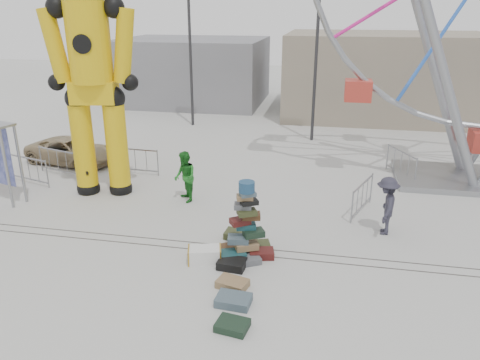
% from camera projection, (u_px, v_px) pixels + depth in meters
% --- Properties ---
extents(ground, '(90.00, 90.00, 0.00)m').
position_uv_depth(ground, '(178.00, 259.00, 12.89)').
color(ground, '#9E9E99').
rests_on(ground, ground).
extents(track_line_near, '(40.00, 0.04, 0.01)m').
position_uv_depth(track_line_near, '(185.00, 248.00, 13.44)').
color(track_line_near, '#47443F').
rests_on(track_line_near, ground).
extents(track_line_far, '(40.00, 0.04, 0.01)m').
position_uv_depth(track_line_far, '(189.00, 242.00, 13.81)').
color(track_line_far, '#47443F').
rests_on(track_line_far, ground).
extents(building_right, '(12.00, 8.00, 5.00)m').
position_uv_depth(building_right, '(384.00, 75.00, 29.15)').
color(building_right, gray).
rests_on(building_right, ground).
extents(building_left, '(10.00, 8.00, 4.40)m').
position_uv_depth(building_left, '(193.00, 71.00, 33.43)').
color(building_left, gray).
rests_on(building_left, ground).
extents(lamp_post_right, '(1.41, 0.25, 8.00)m').
position_uv_depth(lamp_post_right, '(318.00, 51.00, 22.72)').
color(lamp_post_right, '#2D2D30').
rests_on(lamp_post_right, ground).
extents(lamp_post_left, '(1.41, 0.25, 8.00)m').
position_uv_depth(lamp_post_left, '(192.00, 46.00, 25.82)').
color(lamp_post_left, '#2D2D30').
rests_on(lamp_post_left, ground).
extents(suitcase_tower, '(1.68, 1.45, 2.21)m').
position_uv_depth(suitcase_tower, '(246.00, 235.00, 12.88)').
color(suitcase_tower, '#1A474E').
rests_on(suitcase_tower, ground).
extents(crash_test_dummy, '(3.27, 1.43, 8.19)m').
position_uv_depth(crash_test_dummy, '(93.00, 75.00, 16.00)').
color(crash_test_dummy, black).
rests_on(crash_test_dummy, ground).
extents(steamer_trunk, '(0.99, 0.72, 0.42)m').
position_uv_depth(steamer_trunk, '(205.00, 255.00, 12.68)').
color(steamer_trunk, silver).
rests_on(steamer_trunk, ground).
extents(row_case_0, '(0.84, 0.62, 0.20)m').
position_uv_depth(row_case_0, '(238.00, 235.00, 14.05)').
color(row_case_0, '#383E1F').
rests_on(row_case_0, ground).
extents(row_case_1, '(0.69, 0.61, 0.20)m').
position_uv_depth(row_case_1, '(241.00, 248.00, 13.26)').
color(row_case_1, '#5B5E63').
rests_on(row_case_1, ground).
extents(row_case_2, '(0.78, 0.61, 0.23)m').
position_uv_depth(row_case_2, '(232.00, 264.00, 12.42)').
color(row_case_2, black).
rests_on(row_case_2, ground).
extents(row_case_3, '(0.86, 0.68, 0.20)m').
position_uv_depth(row_case_3, '(232.00, 284.00, 11.57)').
color(row_case_3, olive).
rests_on(row_case_3, ground).
extents(row_case_4, '(0.85, 0.63, 0.21)m').
position_uv_depth(row_case_4, '(233.00, 300.00, 10.91)').
color(row_case_4, '#495D68').
rests_on(row_case_4, ground).
extents(row_case_5, '(0.76, 0.65, 0.18)m').
position_uv_depth(row_case_5, '(232.00, 325.00, 10.08)').
color(row_case_5, '#1A2F20').
rests_on(row_case_5, ground).
extents(barricade_dummy_a, '(1.95, 0.66, 1.10)m').
position_uv_depth(barricade_dummy_a, '(29.00, 170.00, 18.18)').
color(barricade_dummy_a, gray).
rests_on(barricade_dummy_a, ground).
extents(barricade_dummy_b, '(1.94, 0.67, 1.10)m').
position_uv_depth(barricade_dummy_b, '(58.00, 162.00, 19.15)').
color(barricade_dummy_b, gray).
rests_on(barricade_dummy_b, ground).
extents(barricade_dummy_c, '(2.00, 0.20, 1.10)m').
position_uv_depth(barricade_dummy_c, '(135.00, 161.00, 19.25)').
color(barricade_dummy_c, gray).
rests_on(barricade_dummy_c, ground).
extents(barricade_wheel_front, '(0.81, 1.90, 1.10)m').
position_uv_depth(barricade_wheel_front, '(362.00, 197.00, 15.61)').
color(barricade_wheel_front, gray).
rests_on(barricade_wheel_front, ground).
extents(barricade_wheel_back, '(0.97, 1.84, 1.10)m').
position_uv_depth(barricade_wheel_back, '(401.00, 164.00, 18.93)').
color(barricade_wheel_back, gray).
rests_on(barricade_wheel_back, ground).
extents(pedestrian_red, '(0.69, 0.48, 1.83)m').
position_uv_depth(pedestrian_red, '(116.00, 163.00, 17.84)').
color(pedestrian_red, maroon).
rests_on(pedestrian_red, ground).
extents(pedestrian_green, '(1.06, 1.12, 1.82)m').
position_uv_depth(pedestrian_green, '(185.00, 177.00, 16.42)').
color(pedestrian_green, '#1A691D').
rests_on(pedestrian_green, ground).
extents(pedestrian_black, '(1.00, 1.00, 1.71)m').
position_uv_depth(pedestrian_black, '(84.00, 171.00, 17.22)').
color(pedestrian_black, black).
rests_on(pedestrian_black, ground).
extents(pedestrian_grey, '(0.80, 1.24, 1.81)m').
position_uv_depth(pedestrian_grey, '(386.00, 206.00, 14.06)').
color(pedestrian_grey, '#282734').
rests_on(pedestrian_grey, ground).
extents(parked_suv, '(4.32, 2.58, 1.12)m').
position_uv_depth(parked_suv, '(72.00, 151.00, 20.57)').
color(parked_suv, '#9D8A65').
rests_on(parked_suv, ground).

